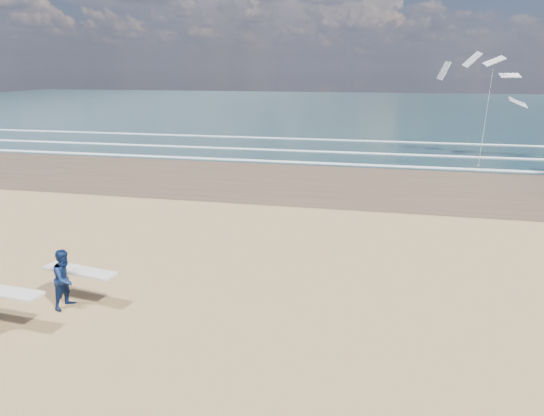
# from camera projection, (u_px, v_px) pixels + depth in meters

# --- Properties ---
(ocean) EXTENTS (220.00, 100.00, 0.02)m
(ocean) POSITION_uv_depth(u_px,v_px,m) (461.00, 109.00, 75.54)
(ocean) COLOR #183236
(ocean) RESTS_ON ground
(surfer_far) EXTENTS (2.26, 1.24, 1.64)m
(surfer_far) POSITION_uv_depth(u_px,v_px,m) (67.00, 278.00, 12.99)
(surfer_far) COLOR #0D204C
(surfer_far) RESTS_ON ground
(kite_1) EXTENTS (6.61, 4.83, 7.98)m
(kite_1) POSITION_uv_depth(u_px,v_px,m) (490.00, 92.00, 33.03)
(kite_1) COLOR slate
(kite_1) RESTS_ON ground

